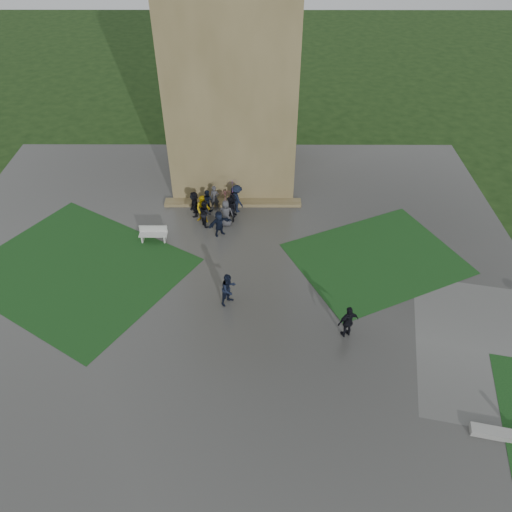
{
  "coord_description": "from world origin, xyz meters",
  "views": [
    {
      "loc": [
        1.61,
        -16.98,
        18.55
      ],
      "look_at": [
        1.55,
        3.8,
        1.2
      ],
      "focal_mm": 35.0,
      "sensor_mm": 36.0,
      "label": 1
    }
  ],
  "objects_px": {
    "pedestrian_mid": "(229,289)",
    "bench": "(153,234)",
    "tower": "(231,42)",
    "pedestrian_near": "(348,322)"
  },
  "relations": [
    {
      "from": "pedestrian_mid",
      "to": "bench",
      "type": "bearing_deg",
      "value": 84.86
    },
    {
      "from": "bench",
      "to": "pedestrian_mid",
      "type": "xyz_separation_m",
      "value": [
        4.75,
        -5.23,
        0.44
      ]
    },
    {
      "from": "bench",
      "to": "pedestrian_mid",
      "type": "distance_m",
      "value": 7.08
    },
    {
      "from": "bench",
      "to": "pedestrian_mid",
      "type": "relative_size",
      "value": 0.89
    },
    {
      "from": "tower",
      "to": "pedestrian_mid",
      "type": "relative_size",
      "value": 9.57
    },
    {
      "from": "tower",
      "to": "bench",
      "type": "distance_m",
      "value": 12.74
    },
    {
      "from": "tower",
      "to": "pedestrian_near",
      "type": "relative_size",
      "value": 9.7
    },
    {
      "from": "bench",
      "to": "tower",
      "type": "bearing_deg",
      "value": 61.03
    },
    {
      "from": "pedestrian_mid",
      "to": "pedestrian_near",
      "type": "xyz_separation_m",
      "value": [
        5.79,
        -2.21,
        -0.01
      ]
    },
    {
      "from": "bench",
      "to": "pedestrian_mid",
      "type": "height_order",
      "value": "pedestrian_mid"
    }
  ]
}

